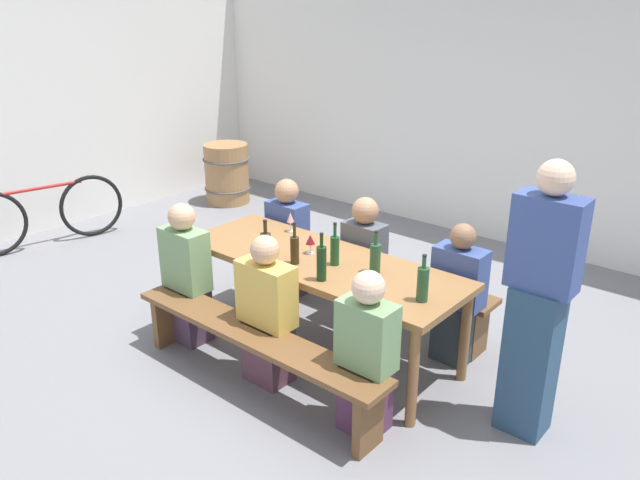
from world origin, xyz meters
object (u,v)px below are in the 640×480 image
(parked_bicycle_0, at_px, (42,214))
(wine_bottle_2, at_px, (266,246))
(seated_guest_near_0, at_px, (187,277))
(seated_guest_near_1, at_px, (267,315))
(seated_guest_near_2, at_px, (366,357))
(seated_guest_far_1, at_px, (363,264))
(bench_far, at_px, (374,277))
(wine_bottle_4, at_px, (375,257))
(standing_host, at_px, (537,308))
(tasting_table, at_px, (320,269))
(wine_bottle_5, at_px, (423,283))
(wine_glass_0, at_px, (290,218))
(bench_near, at_px, (253,343))
(seated_guest_far_0, at_px, (288,241))
(wine_bottle_1, at_px, (295,249))
(wine_barrel, at_px, (227,173))
(seated_guest_far_2, at_px, (458,297))
(wine_glass_1, at_px, (310,240))
(wine_bottle_3, at_px, (335,250))
(wine_bottle_0, at_px, (322,262))

(parked_bicycle_0, bearing_deg, wine_bottle_2, -77.57)
(seated_guest_near_0, height_order, parked_bicycle_0, seated_guest_near_0)
(seated_guest_near_1, xyz_separation_m, parked_bicycle_0, (-3.65, 0.25, -0.14))
(seated_guest_near_2, height_order, seated_guest_far_1, seated_guest_far_1)
(bench_far, xyz_separation_m, wine_bottle_4, (0.44, -0.63, 0.50))
(standing_host, relative_size, parked_bicycle_0, 1.02)
(tasting_table, distance_m, bench_far, 0.76)
(wine_bottle_5, height_order, seated_guest_far_1, seated_guest_far_1)
(tasting_table, relative_size, wine_glass_0, 13.65)
(bench_near, relative_size, seated_guest_far_0, 1.95)
(wine_glass_0, distance_m, seated_guest_far_1, 0.70)
(wine_bottle_1, distance_m, wine_barrel, 3.97)
(wine_bottle_5, distance_m, seated_guest_far_2, 0.74)
(seated_guest_far_1, xyz_separation_m, standing_host, (1.58, -0.44, 0.31))
(wine_barrel, bearing_deg, seated_guest_near_0, -46.56)
(wine_glass_0, relative_size, parked_bicycle_0, 0.10)
(wine_glass_0, height_order, seated_guest_far_1, seated_guest_far_1)
(seated_guest_near_2, relative_size, seated_guest_far_1, 0.99)
(wine_glass_1, height_order, seated_guest_near_2, seated_guest_near_2)
(seated_guest_far_1, bearing_deg, seated_guest_near_1, -0.57)
(seated_guest_near_0, bearing_deg, wine_bottle_3, -62.14)
(wine_glass_0, bearing_deg, parked_bicycle_0, -169.44)
(wine_bottle_5, distance_m, seated_guest_far_1, 1.17)
(seated_guest_far_0, height_order, standing_host, standing_host)
(wine_bottle_1, xyz_separation_m, wine_bottle_3, (0.23, 0.17, 0.00))
(seated_guest_near_0, height_order, seated_guest_far_1, seated_guest_near_0)
(wine_bottle_3, relative_size, wine_glass_0, 1.95)
(wine_bottle_5, height_order, standing_host, standing_host)
(wine_glass_1, height_order, parked_bicycle_0, wine_glass_1)
(seated_guest_far_1, distance_m, standing_host, 1.67)
(wine_bottle_5, bearing_deg, seated_guest_near_1, -154.33)
(wine_glass_1, xyz_separation_m, seated_guest_far_2, (0.97, 0.51, -0.35))
(wine_glass_1, bearing_deg, bench_far, 79.02)
(bench_near, height_order, wine_bottle_5, wine_bottle_5)
(wine_glass_1, bearing_deg, bench_near, -80.16)
(wine_bottle_3, distance_m, wine_glass_0, 0.76)
(seated_guest_far_0, bearing_deg, wine_bottle_4, 69.55)
(wine_bottle_3, height_order, wine_barrel, wine_bottle_3)
(wine_bottle_2, distance_m, wine_bottle_5, 1.22)
(wine_glass_1, height_order, seated_guest_far_2, seated_guest_far_2)
(wine_bottle_3, relative_size, seated_guest_far_1, 0.29)
(wine_bottle_4, relative_size, seated_guest_far_2, 0.29)
(wine_bottle_0, height_order, seated_guest_far_0, wine_bottle_0)
(wine_bottle_1, bearing_deg, parked_bicycle_0, -178.15)
(wine_bottle_3, xyz_separation_m, parked_bicycle_0, (-3.80, -0.28, -0.49))
(seated_guest_far_2, xyz_separation_m, wine_barrel, (-4.18, 1.51, -0.12))
(seated_guest_near_1, height_order, standing_host, standing_host)
(bench_near, xyz_separation_m, wine_glass_1, (-0.13, 0.73, 0.50))
(seated_guest_far_0, xyz_separation_m, standing_host, (2.41, -0.44, 0.32))
(tasting_table, relative_size, wine_bottle_5, 7.08)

